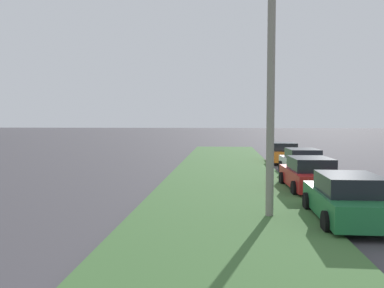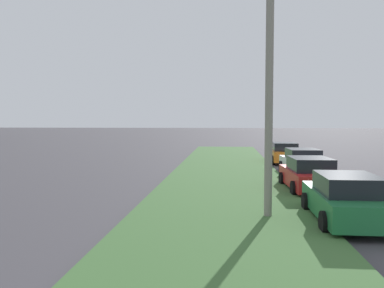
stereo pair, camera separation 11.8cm
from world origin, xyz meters
TOP-DOWN VIEW (x-y plane):
  - grass_median at (10.00, 7.01)m, footprint 60.00×6.00m
  - parked_car_green at (7.88, 3.41)m, footprint 4.32×2.06m
  - parked_car_red at (13.22, 3.40)m, footprint 4.37×2.15m
  - parked_car_white at (18.45, 2.73)m, footprint 4.36×2.14m
  - parked_car_orange at (24.54, 2.84)m, footprint 4.34×2.10m
  - streetlight at (8.08, 5.32)m, footprint 0.64×2.87m

SIDE VIEW (x-z plane):
  - grass_median at x=10.00m, z-range 0.00..0.12m
  - parked_car_green at x=7.88m, z-range -0.02..1.45m
  - parked_car_red at x=13.22m, z-range -0.02..1.45m
  - parked_car_white at x=18.45m, z-range -0.02..1.45m
  - parked_car_orange at x=24.54m, z-range -0.02..1.45m
  - streetlight at x=8.08m, z-range 0.64..8.14m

